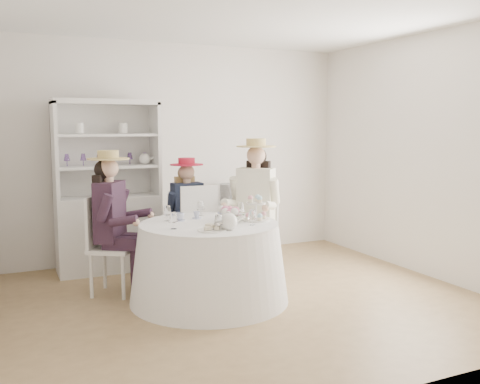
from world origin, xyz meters
name	(u,v)px	position (x,y,z in m)	size (l,w,h in m)	color
ground	(244,301)	(0.00, 0.00, 0.00)	(4.50, 4.50, 0.00)	olive
ceiling	(245,12)	(0.00, 0.00, 2.70)	(4.50, 4.50, 0.00)	white
wall_back	(178,152)	(0.00, 2.00, 1.35)	(4.50, 4.50, 0.00)	silver
wall_front	(387,182)	(0.00, -2.00, 1.35)	(4.50, 4.50, 0.00)	silver
wall_right	(428,156)	(2.25, 0.00, 1.35)	(4.50, 4.50, 0.00)	silver
tea_table	(209,262)	(-0.30, 0.16, 0.38)	(1.52, 1.52, 0.76)	white
hutch	(108,211)	(-0.96, 1.67, 0.70)	(1.32, 0.83, 1.97)	silver
side_table	(230,230)	(0.62, 1.75, 0.33)	(0.43, 0.43, 0.66)	silver
hatbox	(230,194)	(0.62, 1.75, 0.80)	(0.27, 0.27, 0.27)	black
guest_left	(112,214)	(-1.09, 0.75, 0.81)	(0.62, 0.58, 1.44)	silver
guest_mid	(188,209)	(-0.17, 1.15, 0.75)	(0.47, 0.50, 1.32)	silver
guest_right	(255,199)	(0.49, 0.76, 0.87)	(0.65, 0.65, 1.54)	silver
spare_chair	(197,228)	(-0.14, 0.92, 0.56)	(0.47, 0.47, 1.04)	silver
teacup_a	(180,217)	(-0.52, 0.38, 0.80)	(0.09, 0.09, 0.07)	white
teacup_b	(197,216)	(-0.32, 0.43, 0.79)	(0.07, 0.07, 0.06)	white
teacup_c	(222,215)	(-0.08, 0.36, 0.79)	(0.08, 0.08, 0.06)	white
flower_bowl	(231,219)	(-0.08, 0.13, 0.79)	(0.23, 0.23, 0.06)	white
flower_arrangement	(230,211)	(-0.08, 0.16, 0.86)	(0.20, 0.20, 0.08)	pink
table_teapot	(228,222)	(-0.26, -0.22, 0.83)	(0.23, 0.16, 0.17)	white
sandwich_plate	(212,229)	(-0.41, -0.20, 0.78)	(0.26, 0.26, 0.06)	white
cupcake_stand	(256,212)	(0.16, 0.09, 0.85)	(0.26, 0.26, 0.24)	white
stemware_set	(209,215)	(-0.30, 0.16, 0.84)	(0.88, 0.92, 0.15)	white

